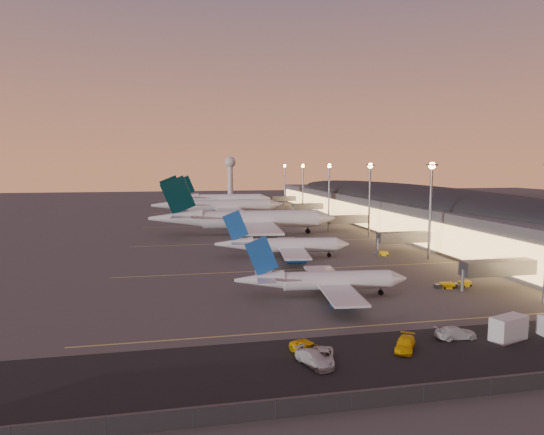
{
  "coord_description": "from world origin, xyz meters",
  "views": [
    {
      "loc": [
        -28.59,
        -109.55,
        24.97
      ],
      "look_at": [
        2.0,
        45.0,
        7.0
      ],
      "focal_mm": 30.0,
      "sensor_mm": 36.0,
      "label": 1
    }
  ],
  "objects_px": {
    "catering_truck_b": "(510,329)",
    "airliner_wide_near": "(245,220)",
    "airliner_wide_far": "(221,199)",
    "service_van_d": "(405,344)",
    "airliner_wide_mid": "(219,206)",
    "service_van_c": "(314,359)",
    "baggage_tug_c": "(382,254)",
    "radar_tower": "(230,170)",
    "service_van_a": "(323,357)",
    "service_van_b": "(309,349)",
    "service_van_e": "(456,333)",
    "airliner_narrow_north": "(283,245)",
    "airliner_narrow_south": "(322,281)",
    "baggage_tug_b": "(445,286)",
    "baggage_tug_a": "(463,284)"
  },
  "relations": [
    {
      "from": "catering_truck_b",
      "to": "airliner_wide_near",
      "type": "bearing_deg",
      "value": 85.22
    },
    {
      "from": "airliner_wide_far",
      "to": "service_van_d",
      "type": "relative_size",
      "value": 10.73
    },
    {
      "from": "airliner_wide_mid",
      "to": "service_van_c",
      "type": "relative_size",
      "value": 10.79
    },
    {
      "from": "baggage_tug_c",
      "to": "catering_truck_b",
      "type": "relative_size",
      "value": 0.63
    },
    {
      "from": "catering_truck_b",
      "to": "airliner_wide_far",
      "type": "bearing_deg",
      "value": 78.51
    },
    {
      "from": "radar_tower",
      "to": "baggage_tug_c",
      "type": "relative_size",
      "value": 7.82
    },
    {
      "from": "service_van_a",
      "to": "service_van_c",
      "type": "distance_m",
      "value": 1.3
    },
    {
      "from": "service_van_b",
      "to": "service_van_c",
      "type": "bearing_deg",
      "value": -114.7
    },
    {
      "from": "service_van_e",
      "to": "service_van_d",
      "type": "bearing_deg",
      "value": 106.15
    },
    {
      "from": "service_van_d",
      "to": "service_van_c",
      "type": "bearing_deg",
      "value": -136.19
    },
    {
      "from": "airliner_narrow_north",
      "to": "airliner_wide_far",
      "type": "bearing_deg",
      "value": 98.17
    },
    {
      "from": "service_van_a",
      "to": "service_van_c",
      "type": "xyz_separation_m",
      "value": [
        -1.26,
        -0.3,
        0.03
      ]
    },
    {
      "from": "airliner_narrow_south",
      "to": "baggage_tug_c",
      "type": "relative_size",
      "value": 8.07
    },
    {
      "from": "service_van_b",
      "to": "airliner_wide_far",
      "type": "bearing_deg",
      "value": 66.89
    },
    {
      "from": "airliner_wide_mid",
      "to": "catering_truck_b",
      "type": "relative_size",
      "value": 9.72
    },
    {
      "from": "baggage_tug_b",
      "to": "service_van_e",
      "type": "distance_m",
      "value": 28.67
    },
    {
      "from": "service_van_b",
      "to": "airliner_narrow_north",
      "type": "bearing_deg",
      "value": 59.22
    },
    {
      "from": "airliner_wide_mid",
      "to": "service_van_e",
      "type": "distance_m",
      "value": 167.86
    },
    {
      "from": "airliner_wide_near",
      "to": "airliner_wide_far",
      "type": "distance_m",
      "value": 113.33
    },
    {
      "from": "catering_truck_b",
      "to": "service_van_d",
      "type": "bearing_deg",
      "value": 164.22
    },
    {
      "from": "baggage_tug_c",
      "to": "catering_truck_b",
      "type": "xyz_separation_m",
      "value": [
        -8.59,
        -61.33,
        1.1
      ]
    },
    {
      "from": "airliner_narrow_south",
      "to": "catering_truck_b",
      "type": "distance_m",
      "value": 32.89
    },
    {
      "from": "radar_tower",
      "to": "service_van_d",
      "type": "bearing_deg",
      "value": -91.67
    },
    {
      "from": "service_van_c",
      "to": "service_van_a",
      "type": "bearing_deg",
      "value": -9.1
    },
    {
      "from": "airliner_wide_far",
      "to": "catering_truck_b",
      "type": "xyz_separation_m",
      "value": [
        22.97,
        -220.1,
        -3.36
      ]
    },
    {
      "from": "airliner_wide_near",
      "to": "airliner_narrow_north",
      "type": "bearing_deg",
      "value": -80.02
    },
    {
      "from": "airliner_wide_mid",
      "to": "service_van_c",
      "type": "xyz_separation_m",
      "value": [
        -1.73,
        -171.06,
        -4.43
      ]
    },
    {
      "from": "baggage_tug_c",
      "to": "radar_tower",
      "type": "bearing_deg",
      "value": 119.27
    },
    {
      "from": "airliner_wide_far",
      "to": "baggage_tug_a",
      "type": "distance_m",
      "value": 195.78
    },
    {
      "from": "service_van_c",
      "to": "service_van_b",
      "type": "bearing_deg",
      "value": 64.1
    },
    {
      "from": "airliner_wide_far",
      "to": "catering_truck_b",
      "type": "height_order",
      "value": "airliner_wide_far"
    },
    {
      "from": "service_van_b",
      "to": "radar_tower",
      "type": "bearing_deg",
      "value": 64.59
    },
    {
      "from": "baggage_tug_a",
      "to": "catering_truck_b",
      "type": "bearing_deg",
      "value": -125.49
    },
    {
      "from": "airliner_narrow_north",
      "to": "service_van_a",
      "type": "bearing_deg",
      "value": -91.35
    },
    {
      "from": "airliner_wide_far",
      "to": "catering_truck_b",
      "type": "bearing_deg",
      "value": -79.46
    },
    {
      "from": "baggage_tug_a",
      "to": "service_van_c",
      "type": "distance_m",
      "value": 50.8
    },
    {
      "from": "baggage_tug_b",
      "to": "service_van_a",
      "type": "height_order",
      "value": "service_van_a"
    },
    {
      "from": "airliner_wide_far",
      "to": "baggage_tug_c",
      "type": "height_order",
      "value": "airliner_wide_far"
    },
    {
      "from": "airliner_wide_far",
      "to": "baggage_tug_a",
      "type": "bearing_deg",
      "value": -75.47
    },
    {
      "from": "airliner_wide_far",
      "to": "service_van_b",
      "type": "bearing_deg",
      "value": -87.24
    },
    {
      "from": "catering_truck_b",
      "to": "service_van_a",
      "type": "height_order",
      "value": "catering_truck_b"
    },
    {
      "from": "radar_tower",
      "to": "airliner_narrow_north",
      "type": "bearing_deg",
      "value": -92.74
    },
    {
      "from": "baggage_tug_c",
      "to": "service_van_b",
      "type": "relative_size",
      "value": 0.69
    },
    {
      "from": "catering_truck_b",
      "to": "service_van_d",
      "type": "relative_size",
      "value": 1.17
    },
    {
      "from": "radar_tower",
      "to": "baggage_tug_a",
      "type": "height_order",
      "value": "radar_tower"
    },
    {
      "from": "baggage_tug_c",
      "to": "service_van_d",
      "type": "relative_size",
      "value": 0.74
    },
    {
      "from": "airliner_wide_mid",
      "to": "baggage_tug_b",
      "type": "relative_size",
      "value": 15.91
    },
    {
      "from": "baggage_tug_b",
      "to": "service_van_a",
      "type": "relative_size",
      "value": 0.67
    },
    {
      "from": "airliner_narrow_north",
      "to": "radar_tower",
      "type": "relative_size",
      "value": 1.14
    },
    {
      "from": "airliner_narrow_south",
      "to": "service_van_b",
      "type": "bearing_deg",
      "value": -105.42
    }
  ]
}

